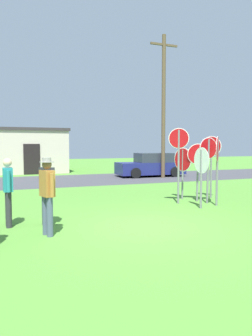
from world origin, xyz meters
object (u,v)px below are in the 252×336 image
Objects in this scene: stop_sign_tallest at (217,158)px; person_holding_notes at (47,188)px; parked_car_on_street at (151,166)px; person_on_left at (47,192)px; stop_sign_rear_left at (208,158)px; person_in_blue at (8,189)px; utility_pole at (164,104)px; stop_sign_leaning_left at (201,167)px; stop_sign_low_front at (183,164)px; stop_sign_center_cluster at (198,162)px; stop_sign_far_back at (179,153)px; stop_sign_leaning_right at (211,156)px.

person_holding_notes is (-5.62, -0.62, -0.64)m from stop_sign_tallest.
parked_car_on_street is 13.44m from person_holding_notes.
stop_sign_rear_left is at bearing 19.74° from person_on_left.
stop_sign_rear_left is at bearing 7.90° from person_in_blue.
stop_sign_rear_left is (-2.83, -8.53, -2.96)m from utility_pole.
stop_sign_rear_left is (-0.02, 0.47, -0.04)m from stop_sign_tallest.
stop_sign_low_front is at bearing 76.66° from stop_sign_leaning_left.
stop_sign_leaning_left is 1.12× the size of person_on_left.
stop_sign_rear_left is at bearing -74.26° from stop_sign_low_front.
stop_sign_center_cluster is at bearing 12.63° from person_in_blue.
utility_pole is 3.76× the size of stop_sign_tallest.
utility_pole is 3.34× the size of stop_sign_far_back.
stop_sign_leaning_left is at bearing -164.61° from stop_sign_tallest.
stop_sign_far_back is at bearing -110.66° from parked_car_on_street.
stop_sign_leaning_left is 0.75× the size of stop_sign_far_back.
parked_car_on_street is at bearing 78.68° from stop_sign_leaning_right.
stop_sign_far_back is (-1.75, -0.56, 0.14)m from stop_sign_leaning_right.
stop_sign_far_back is 1.11m from stop_sign_low_front.
stop_sign_leaning_right is 1.02× the size of stop_sign_tallest.
person_in_blue is at bearing -176.24° from stop_sign_tallest.
stop_sign_leaning_left is 5.78m from person_in_blue.
utility_pole is at bearing 48.77° from person_holding_notes.
stop_sign_leaning_right is at bearing 13.91° from person_in_blue.
stop_sign_low_front is at bearing 114.40° from stop_sign_center_cluster.
stop_sign_rear_left reaches higher than parked_car_on_street.
stop_sign_leaning_right is 0.91× the size of stop_sign_far_back.
person_holding_notes is at bearing -175.23° from stop_sign_leaning_left.
stop_sign_center_cluster is at bearing 95.58° from stop_sign_rear_left.
stop_sign_leaning_left reaches higher than person_holding_notes.
stop_sign_leaning_right reaches higher than parked_car_on_street.
stop_sign_leaning_left is 1.14m from stop_sign_far_back.
utility_pole is 10.39m from stop_sign_leaning_left.
person_in_blue is 1.00× the size of person_holding_notes.
utility_pole is at bearing 65.13° from stop_sign_far_back.
stop_sign_leaning_right is 1.39× the size of person_in_blue.
stop_sign_far_back is at bearing 140.08° from stop_sign_tallest.
stop_sign_far_back is (-0.96, 0.35, 0.20)m from stop_sign_rear_left.
stop_sign_leaning_right is at bearing 17.35° from person_holding_notes.
person_holding_notes reaches higher than parked_car_on_street.
stop_sign_far_back reaches higher than stop_sign_center_cluster.
stop_sign_leaning_left is at bearing -107.66° from parked_car_on_street.
stop_sign_low_front is 1.11× the size of person_on_left.
stop_sign_low_front is (-0.26, 0.58, -0.11)m from stop_sign_center_cluster.
stop_sign_tallest is 1.66m from stop_sign_low_front.
stop_sign_center_cluster reaches higher than person_in_blue.
stop_sign_leaning_right is 7.19m from person_on_left.
stop_sign_leaning_right is at bearing 60.91° from stop_sign_tallest.
person_on_left is at bearing -155.40° from stop_sign_center_cluster.
stop_sign_center_cluster is 1.08× the size of stop_sign_low_front.
stop_sign_leaning_right reaches higher than person_on_left.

